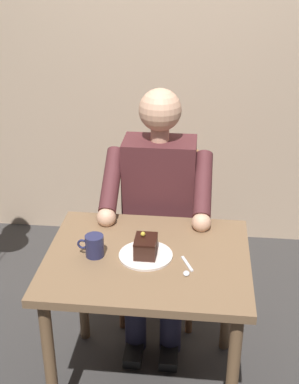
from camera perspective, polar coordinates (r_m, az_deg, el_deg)
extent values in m
plane|color=#343231|center=(2.68, -0.20, -20.10)|extent=(14.00, 14.00, 0.00)
cube|color=tan|center=(3.36, 2.74, 18.70)|extent=(6.40, 0.12, 3.00)
cube|color=brown|center=(2.22, -0.23, -7.36)|extent=(0.86, 0.70, 0.04)
cylinder|color=brown|center=(2.22, 9.00, -19.66)|extent=(0.05, 0.05, 0.71)
cylinder|color=brown|center=(2.29, -10.80, -18.12)|extent=(0.05, 0.05, 0.71)
cylinder|color=brown|center=(2.66, 8.58, -10.69)|extent=(0.05, 0.05, 0.71)
cylinder|color=brown|center=(2.71, -7.40, -9.71)|extent=(0.05, 0.05, 0.71)
cube|color=brown|center=(2.84, 1.06, -5.59)|extent=(0.42, 0.42, 0.04)
cube|color=brown|center=(2.89, 1.45, 0.52)|extent=(0.38, 0.04, 0.45)
cylinder|color=brown|center=(2.81, 4.41, -11.52)|extent=(0.04, 0.04, 0.44)
cylinder|color=brown|center=(2.84, -3.00, -11.06)|extent=(0.04, 0.04, 0.44)
cylinder|color=brown|center=(3.10, 4.68, -7.48)|extent=(0.04, 0.04, 0.44)
cylinder|color=brown|center=(3.13, -1.97, -7.10)|extent=(0.04, 0.04, 0.44)
cube|color=#4D2225|center=(2.67, 1.08, -0.16)|extent=(0.36, 0.22, 0.58)
sphere|color=#DAA482|center=(2.51, 1.16, 8.95)|extent=(0.21, 0.21, 0.21)
cylinder|color=#DAA482|center=(2.55, 1.14, 6.30)|extent=(0.09, 0.09, 0.06)
cylinder|color=#4D2225|center=(2.48, 5.87, 0.81)|extent=(0.08, 0.33, 0.26)
sphere|color=#DAA482|center=(2.39, 5.68, -3.32)|extent=(0.09, 0.09, 0.09)
cylinder|color=#4D2225|center=(2.52, -4.18, 1.28)|extent=(0.08, 0.33, 0.26)
sphere|color=#DAA482|center=(2.43, -4.74, -2.78)|extent=(0.09, 0.09, 0.09)
cylinder|color=#26253C|center=(2.72, 2.70, -7.24)|extent=(0.13, 0.38, 0.14)
cylinder|color=#26253C|center=(2.73, -1.10, -7.02)|extent=(0.13, 0.38, 0.14)
cylinder|color=#26253C|center=(2.71, 2.33, -13.39)|extent=(0.11, 0.11, 0.42)
cube|color=black|center=(2.79, 2.17, -17.10)|extent=(0.09, 0.22, 0.05)
cylinder|color=#26253C|center=(2.72, -1.55, -13.13)|extent=(0.11, 0.11, 0.42)
cube|color=black|center=(2.80, -1.67, -16.83)|extent=(0.09, 0.22, 0.05)
cylinder|color=silver|center=(2.20, -0.42, -6.92)|extent=(0.23, 0.23, 0.01)
cube|color=#361D15|center=(2.18, -0.42, -6.05)|extent=(0.09, 0.12, 0.07)
cube|color=black|center=(2.16, -0.42, -5.19)|extent=(0.09, 0.12, 0.01)
sphere|color=gold|center=(2.17, -0.72, -4.62)|extent=(0.02, 0.02, 0.02)
cylinder|color=#232549|center=(2.20, -6.02, -5.86)|extent=(0.08, 0.08, 0.09)
torus|color=#232549|center=(2.21, -7.33, -5.67)|extent=(0.05, 0.01, 0.05)
cylinder|color=black|center=(2.18, -6.07, -4.94)|extent=(0.07, 0.07, 0.01)
cube|color=silver|center=(2.16, 4.13, -7.82)|extent=(0.06, 0.11, 0.01)
ellipsoid|color=silver|center=(2.10, 4.05, -8.84)|extent=(0.03, 0.04, 0.01)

